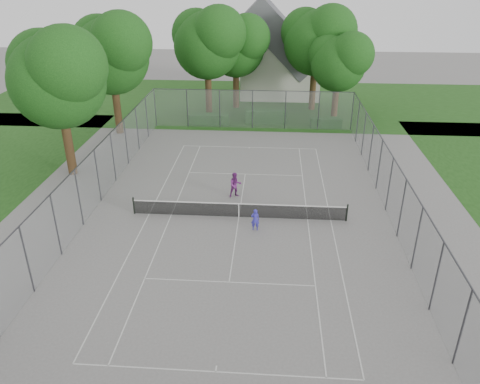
# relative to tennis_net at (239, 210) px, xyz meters

# --- Properties ---
(ground) EXTENTS (120.00, 120.00, 0.00)m
(ground) POSITION_rel_tennis_net_xyz_m (0.00, 0.00, -0.51)
(ground) COLOR slate
(ground) RESTS_ON ground
(grass_far) EXTENTS (60.00, 20.00, 0.00)m
(grass_far) POSITION_rel_tennis_net_xyz_m (0.00, 26.00, -0.51)
(grass_far) COLOR #1C4714
(grass_far) RESTS_ON ground
(court_markings) EXTENTS (11.03, 23.83, 0.01)m
(court_markings) POSITION_rel_tennis_net_xyz_m (0.00, 0.00, -0.50)
(court_markings) COLOR silver
(court_markings) RESTS_ON ground
(tennis_net) EXTENTS (12.87, 0.10, 1.10)m
(tennis_net) POSITION_rel_tennis_net_xyz_m (0.00, 0.00, 0.00)
(tennis_net) COLOR black
(tennis_net) RESTS_ON ground
(perimeter_fence) EXTENTS (18.08, 34.08, 3.52)m
(perimeter_fence) POSITION_rel_tennis_net_xyz_m (0.00, 0.00, 1.30)
(perimeter_fence) COLOR #38383D
(perimeter_fence) RESTS_ON ground
(tree_far_left) EXTENTS (7.30, 6.66, 10.49)m
(tree_far_left) POSITION_rel_tennis_net_xyz_m (-4.48, 21.14, 6.70)
(tree_far_left) COLOR #3A2615
(tree_far_left) RESTS_ON ground
(tree_far_midleft) EXTENTS (6.61, 6.03, 9.50)m
(tree_far_midleft) POSITION_rel_tennis_net_xyz_m (-1.95, 23.76, 6.01)
(tree_far_midleft) COLOR #3A2615
(tree_far_midleft) RESTS_ON ground
(tree_far_midright) EXTENTS (7.26, 6.63, 10.43)m
(tree_far_midright) POSITION_rel_tennis_net_xyz_m (5.99, 23.59, 6.66)
(tree_far_midright) COLOR #3A2615
(tree_far_midright) RESTS_ON ground
(tree_far_right) EXTENTS (5.83, 5.33, 8.39)m
(tree_far_right) POSITION_rel_tennis_net_xyz_m (7.86, 20.01, 5.25)
(tree_far_right) COLOR #3A2615
(tree_far_right) RESTS_ON ground
(tree_side_back) EXTENTS (7.31, 6.67, 10.51)m
(tree_side_back) POSITION_rel_tennis_net_xyz_m (-11.75, 14.77, 6.71)
(tree_side_back) COLOR #3A2615
(tree_side_back) RESTS_ON ground
(tree_side_front) EXTENTS (7.28, 6.64, 10.46)m
(tree_side_front) POSITION_rel_tennis_net_xyz_m (-12.41, 5.61, 6.68)
(tree_side_front) COLOR #3A2615
(tree_side_front) RESTS_ON ground
(hedge_left) EXTENTS (3.68, 1.10, 0.92)m
(hedge_left) POSITION_rel_tennis_net_xyz_m (-4.15, 18.04, -0.05)
(hedge_left) COLOR #1B4B18
(hedge_left) RESTS_ON ground
(hedge_mid) EXTENTS (3.87, 1.10, 1.21)m
(hedge_mid) POSITION_rel_tennis_net_xyz_m (1.22, 18.77, 0.10)
(hedge_mid) COLOR #1B4B18
(hedge_mid) RESTS_ON ground
(hedge_right) EXTENTS (2.85, 1.04, 0.85)m
(hedge_right) POSITION_rel_tennis_net_xyz_m (6.84, 17.82, -0.08)
(hedge_right) COLOR #1B4B18
(hedge_right) RESTS_ON ground
(house) EXTENTS (8.65, 6.70, 10.77)m
(house) POSITION_rel_tennis_net_xyz_m (2.55, 29.37, 3.82)
(house) COLOR beige
(house) RESTS_ON ground
(girl_player) EXTENTS (0.48, 0.32, 1.32)m
(girl_player) POSITION_rel_tennis_net_xyz_m (1.03, -1.39, 0.15)
(girl_player) COLOR #3932BC
(girl_player) RESTS_ON ground
(woman_player) EXTENTS (0.98, 0.88, 1.67)m
(woman_player) POSITION_rel_tennis_net_xyz_m (-0.43, 2.77, 0.33)
(woman_player) COLOR #78297B
(woman_player) RESTS_ON ground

